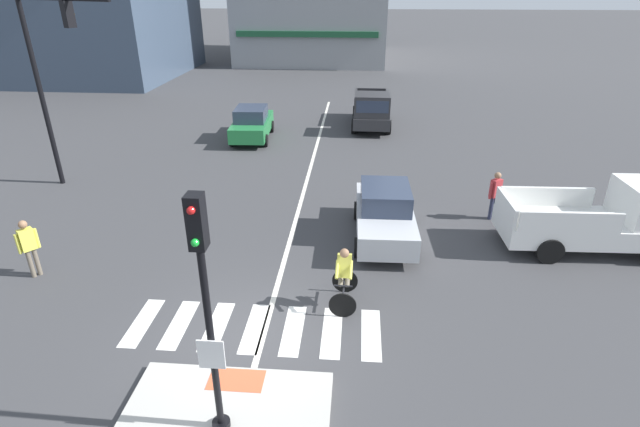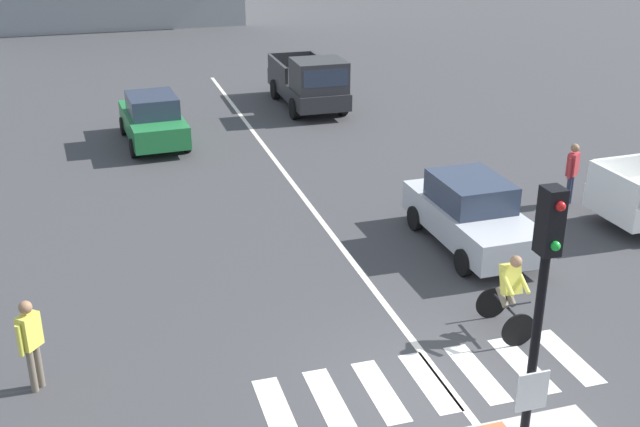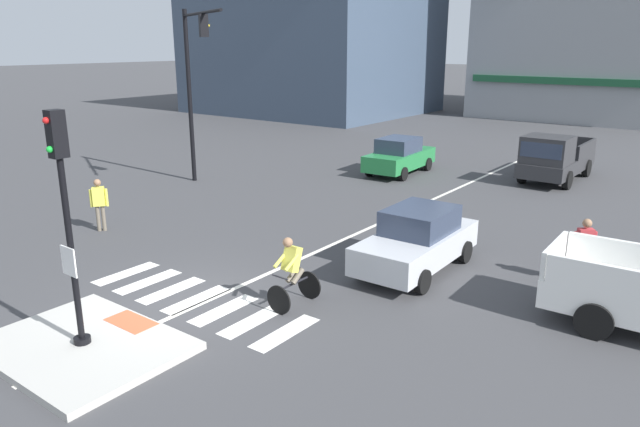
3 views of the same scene
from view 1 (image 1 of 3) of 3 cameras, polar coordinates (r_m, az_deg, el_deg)
name	(u,v)px [view 1 (image 1 of 3)]	position (r m, az deg, el deg)	size (l,w,h in m)	color
ground_plane	(251,339)	(11.36, -8.06, -14.37)	(300.00, 300.00, 0.00)	#3D3D3F
tactile_pad_front	(236,380)	(10.25, -9.82, -18.71)	(1.10, 0.60, 0.01)	#DB5B38
signal_pole	(206,301)	(7.73, -13.24, -9.99)	(0.44, 0.38, 4.46)	black
crosswalk_stripe_a	(142,322)	(12.43, -20.15, -11.91)	(0.44, 1.80, 0.01)	silver
crosswalk_stripe_b	(179,324)	(12.11, -16.20, -12.38)	(0.44, 1.80, 0.01)	silver
crosswalk_stripe_c	(217,326)	(11.84, -12.03, -12.82)	(0.44, 1.80, 0.01)	silver
crosswalk_stripe_d	(255,328)	(11.64, -7.68, -13.20)	(0.44, 1.80, 0.01)	silver
crosswalk_stripe_e	(293,330)	(11.50, -3.19, -13.52)	(0.44, 1.80, 0.01)	silver
crosswalk_stripe_f	(332,332)	(11.43, 1.40, -13.76)	(0.44, 1.80, 0.01)	silver
crosswalk_stripe_g	(371,334)	(11.43, 6.02, -13.92)	(0.44, 1.80, 0.01)	silver
lane_centre_line	(308,178)	(19.94, -1.47, 4.23)	(0.14, 28.00, 0.01)	silver
traffic_light_mast	(49,67)	(20.16, -29.30, 14.81)	(4.39, 2.25, 7.02)	black
building_corner_left	(67,1)	(48.14, -27.60, 21.29)	(18.06, 15.57, 11.72)	#3D4C60
car_silver_eastbound_mid	(385,213)	(15.08, 7.61, 0.04)	(1.90, 4.13, 1.64)	silver
car_green_westbound_distant	(252,123)	(25.12, -8.01, 10.45)	(2.01, 4.18, 1.64)	#237A3D
pickup_truck_charcoal_eastbound_distant	(371,110)	(27.00, 6.07, 11.98)	(2.09, 5.11, 2.08)	#2D2D30
pickup_truck_white_cross_right	(607,219)	(16.51, 30.72, -0.56)	(5.16, 2.18, 2.08)	white
cyclist	(344,275)	(11.76, 2.85, -7.29)	(0.68, 1.10, 1.68)	black
pedestrian_at_curb_left	(28,244)	(15.00, -31.08, -3.09)	(0.40, 0.45, 1.67)	#6B6051
pedestrian_waiting_far_side	(495,192)	(17.05, 19.90, 2.41)	(0.46, 0.39, 1.67)	#2D334C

